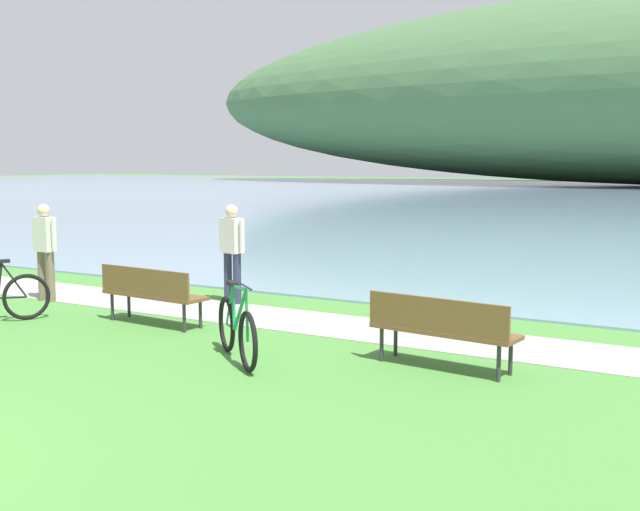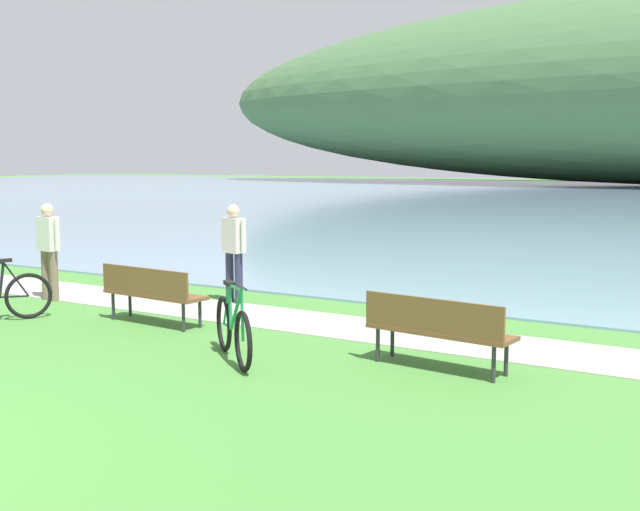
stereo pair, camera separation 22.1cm
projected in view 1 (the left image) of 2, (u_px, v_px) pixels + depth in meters
The scene contains 6 objects.
shoreline_path at pixel (270, 317), 12.25m from camera, with size 60.00×1.50×0.01m, color #A39E93.
park_bench_near_camera at pixel (151, 291), 11.65m from camera, with size 1.83×0.61×0.88m.
park_bench_further_along at pixel (441, 326), 9.17m from camera, with size 1.84×0.66×0.88m.
bicycle_leaning_near_bench at pixel (237, 329), 9.57m from camera, with size 1.40×1.17×1.01m.
person_at_shoreline at pixel (232, 247), 13.37m from camera, with size 0.60×0.30×1.71m.
person_on_the_grass at pixel (45, 246), 13.59m from camera, with size 0.61×0.25×1.71m.
Camera 1 is at (6.74, -2.68, 2.46)m, focal length 43.83 mm.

